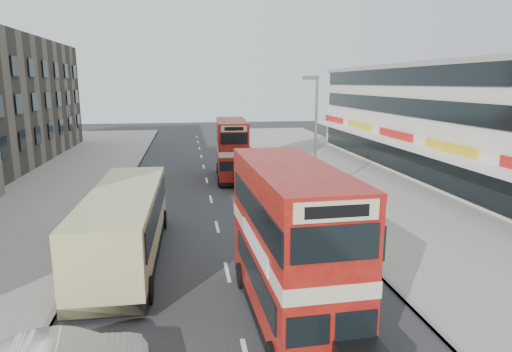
{
  "coord_description": "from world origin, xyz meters",
  "views": [
    {
      "loc": [
        -1.49,
        -9.29,
        7.71
      ],
      "look_at": [
        0.97,
        6.44,
        4.37
      ],
      "focal_mm": 31.36,
      "sensor_mm": 36.0,
      "label": 1
    }
  ],
  "objects_px": {
    "coach": "(125,223)",
    "cyclist": "(277,192)",
    "bus_main": "(291,243)",
    "car_right_a": "(297,212)",
    "bus_second": "(232,149)",
    "pedestrian_near": "(345,197)",
    "street_lamp": "(315,130)",
    "car_right_b": "(293,190)"
  },
  "relations": [
    {
      "from": "coach",
      "to": "cyclist",
      "type": "bearing_deg",
      "value": 46.15
    },
    {
      "from": "bus_main",
      "to": "car_right_a",
      "type": "xyz_separation_m",
      "value": [
        2.83,
        10.21,
        -2.04
      ]
    },
    {
      "from": "coach",
      "to": "cyclist",
      "type": "height_order",
      "value": "coach"
    },
    {
      "from": "bus_second",
      "to": "pedestrian_near",
      "type": "bearing_deg",
      "value": 118.97
    },
    {
      "from": "street_lamp",
      "to": "pedestrian_near",
      "type": "distance_m",
      "value": 4.83
    },
    {
      "from": "bus_second",
      "to": "pedestrian_near",
      "type": "relative_size",
      "value": 4.34
    },
    {
      "from": "bus_second",
      "to": "street_lamp",
      "type": "bearing_deg",
      "value": 121.08
    },
    {
      "from": "coach",
      "to": "car_right_a",
      "type": "xyz_separation_m",
      "value": [
        8.81,
        4.22,
        -1.13
      ]
    },
    {
      "from": "pedestrian_near",
      "to": "coach",
      "type": "bearing_deg",
      "value": 2.91
    },
    {
      "from": "street_lamp",
      "to": "coach",
      "type": "height_order",
      "value": "street_lamp"
    },
    {
      "from": "street_lamp",
      "to": "car_right_a",
      "type": "xyz_separation_m",
      "value": [
        -1.98,
        -3.78,
        -4.19
      ]
    },
    {
      "from": "street_lamp",
      "to": "car_right_b",
      "type": "height_order",
      "value": "street_lamp"
    },
    {
      "from": "bus_main",
      "to": "car_right_a",
      "type": "distance_m",
      "value": 10.79
    },
    {
      "from": "street_lamp",
      "to": "bus_second",
      "type": "bearing_deg",
      "value": 118.1
    },
    {
      "from": "bus_second",
      "to": "coach",
      "type": "distance_m",
      "value": 17.49
    },
    {
      "from": "bus_second",
      "to": "cyclist",
      "type": "distance_m",
      "value": 8.21
    },
    {
      "from": "street_lamp",
      "to": "pedestrian_near",
      "type": "height_order",
      "value": "street_lamp"
    },
    {
      "from": "street_lamp",
      "to": "pedestrian_near",
      "type": "bearing_deg",
      "value": -70.31
    },
    {
      "from": "street_lamp",
      "to": "bus_second",
      "type": "height_order",
      "value": "street_lamp"
    },
    {
      "from": "cyclist",
      "to": "car_right_a",
      "type": "bearing_deg",
      "value": -89.05
    },
    {
      "from": "bus_second",
      "to": "coach",
      "type": "xyz_separation_m",
      "value": [
        -6.36,
        -16.28,
        -0.7
      ]
    },
    {
      "from": "car_right_b",
      "to": "cyclist",
      "type": "bearing_deg",
      "value": -57.93
    },
    {
      "from": "bus_main",
      "to": "pedestrian_near",
      "type": "distance_m",
      "value": 12.57
    },
    {
      "from": "coach",
      "to": "car_right_a",
      "type": "bearing_deg",
      "value": 26.55
    },
    {
      "from": "street_lamp",
      "to": "bus_main",
      "type": "relative_size",
      "value": 0.89
    },
    {
      "from": "bus_second",
      "to": "car_right_b",
      "type": "bearing_deg",
      "value": 120.4
    },
    {
      "from": "car_right_b",
      "to": "pedestrian_near",
      "type": "bearing_deg",
      "value": 19.11
    },
    {
      "from": "car_right_b",
      "to": "pedestrian_near",
      "type": "xyz_separation_m",
      "value": [
        2.0,
        -4.54,
        0.58
      ]
    },
    {
      "from": "coach",
      "to": "bus_main",
      "type": "bearing_deg",
      "value": -44.11
    },
    {
      "from": "bus_main",
      "to": "pedestrian_near",
      "type": "bearing_deg",
      "value": -120.15
    },
    {
      "from": "street_lamp",
      "to": "cyclist",
      "type": "distance_m",
      "value": 4.75
    },
    {
      "from": "street_lamp",
      "to": "bus_second",
      "type": "distance_m",
      "value": 9.68
    },
    {
      "from": "coach",
      "to": "pedestrian_near",
      "type": "bearing_deg",
      "value": 23.93
    },
    {
      "from": "bus_second",
      "to": "car_right_b",
      "type": "height_order",
      "value": "bus_second"
    },
    {
      "from": "car_right_a",
      "to": "pedestrian_near",
      "type": "bearing_deg",
      "value": 104.87
    },
    {
      "from": "bus_second",
      "to": "cyclist",
      "type": "relative_size",
      "value": 4.28
    },
    {
      "from": "bus_main",
      "to": "coach",
      "type": "height_order",
      "value": "bus_main"
    },
    {
      "from": "car_right_a",
      "to": "car_right_b",
      "type": "xyz_separation_m",
      "value": [
        1.04,
        5.34,
        -0.04
      ]
    },
    {
      "from": "car_right_b",
      "to": "cyclist",
      "type": "xyz_separation_m",
      "value": [
        -1.34,
        -1.0,
        0.1
      ]
    },
    {
      "from": "street_lamp",
      "to": "coach",
      "type": "bearing_deg",
      "value": -143.46
    },
    {
      "from": "car_right_a",
      "to": "car_right_b",
      "type": "height_order",
      "value": "car_right_a"
    },
    {
      "from": "cyclist",
      "to": "bus_second",
      "type": "bearing_deg",
      "value": 102.51
    }
  ]
}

